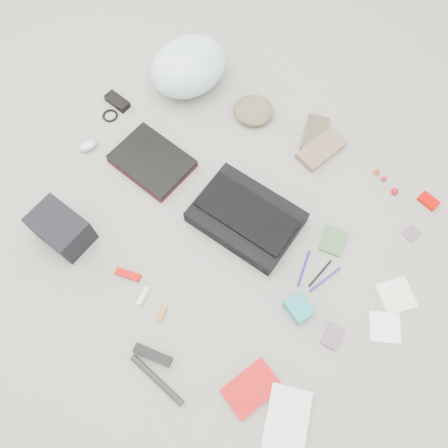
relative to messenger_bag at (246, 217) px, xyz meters
The scene contains 33 objects.
ground_plane 0.10m from the messenger_bag, 124.58° to the right, with size 4.00×4.00×0.00m, color gray.
messenger_bag is the anchor object (origin of this frame).
bag_flap 0.04m from the messenger_bag, ahead, with size 0.39×0.18×0.01m, color black.
laptop_sleeve 0.49m from the messenger_bag, behind, with size 0.32×0.24×0.02m, color #3F1311.
laptop 0.49m from the messenger_bag, behind, with size 0.32×0.23×0.02m, color black.
bike_helmet 0.77m from the messenger_bag, 142.80° to the left, with size 0.30×0.37×0.22m, color #C0EEEF.
beanie 0.54m from the messenger_bag, 118.80° to the left, with size 0.18×0.17×0.06m, color brown.
mitten_left 0.52m from the messenger_bag, 86.38° to the left, with size 0.10×0.19×0.03m, color brown.
mitten_right 0.47m from the messenger_bag, 78.45° to the left, with size 0.11×0.21×0.03m, color #816654.
power_brick 0.84m from the messenger_bag, 167.84° to the left, with size 0.12×0.05×0.03m, color black.
cable_coil 0.81m from the messenger_bag, behind, with size 0.07×0.07×0.01m, color black.
mouse 0.78m from the messenger_bag, behind, with size 0.05×0.09×0.03m, color #BBBBBB.
camera_bag 0.73m from the messenger_bag, 141.30° to the right, with size 0.22×0.15×0.14m, color black.
multitool 0.52m from the messenger_bag, 119.81° to the right, with size 0.10×0.03×0.02m, color #AD0600.
toiletry_tube_white 0.51m from the messenger_bag, 107.88° to the right, with size 0.02×0.02×0.08m, color white.
toiletry_tube_orange 0.50m from the messenger_bag, 96.38° to the right, with size 0.02×0.02×0.06m, color #C56E23.
u_lock 0.64m from the messenger_bag, 89.37° to the right, with size 0.14×0.04×0.03m, color black.
bike_pump 0.70m from the messenger_bag, 84.23° to the right, with size 0.02×0.02×0.24m, color black.
book_red 0.65m from the messenger_bag, 55.93° to the right, with size 0.12×0.19×0.02m, color red.
book_white 0.76m from the messenger_bag, 46.97° to the right, with size 0.14×0.21×0.02m, color silver.
notepad 0.36m from the messenger_bag, 18.99° to the left, with size 0.09×0.11×0.01m, color #3C683B.
pen_blue 0.31m from the messenger_bag, ahead, with size 0.01×0.01×0.15m, color navy.
pen_black 0.37m from the messenger_bag, ahead, with size 0.01×0.01×0.14m, color black.
pen_navy 0.39m from the messenger_bag, ahead, with size 0.01×0.01×0.16m, color navy.
accordion_wallet 0.41m from the messenger_bag, 29.34° to the right, with size 0.10×0.08×0.05m, color teal.
card_deck 0.56m from the messenger_bag, 23.06° to the right, with size 0.06×0.08×0.02m, color slate.
napkin_top 0.65m from the messenger_bag, ahead, with size 0.13×0.13×0.01m, color silver.
napkin_bottom 0.67m from the messenger_bag, ahead, with size 0.11×0.11×0.01m, color white.
lollipop_a 0.61m from the messenger_bag, 55.29° to the left, with size 0.02×0.02×0.02m, color #AF2B12.
lollipop_b 0.62m from the messenger_bag, 51.48° to the left, with size 0.02×0.02×0.02m, color red.
lollipop_c 0.64m from the messenger_bag, 45.16° to the left, with size 0.03×0.03×0.03m, color #AF0B10.
altoids_tin 0.77m from the messenger_bag, 40.05° to the left, with size 0.08×0.05×0.02m, color #C70702.
stamp_sheet 0.67m from the messenger_bag, 28.79° to the left, with size 0.05×0.07×0.00m, color slate.
Camera 1 is at (0.38, -0.58, 1.64)m, focal length 35.00 mm.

